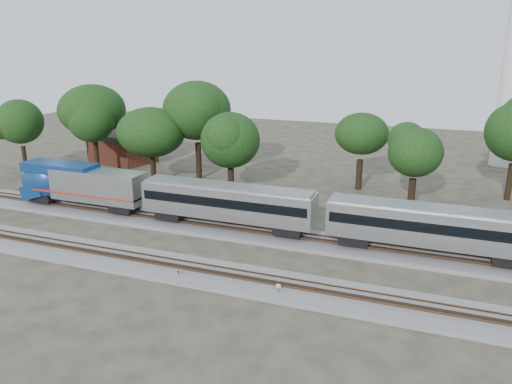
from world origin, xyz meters
TOP-DOWN VIEW (x-y plane):
  - ground at (0.00, 0.00)m, footprint 160.00×160.00m
  - track_far at (0.00, 6.00)m, footprint 160.00×5.00m
  - track_near at (0.00, -4.00)m, footprint 160.00×5.00m
  - switch_stand_red at (1.34, -5.53)m, footprint 0.27×0.13m
  - switch_stand_white at (10.00, -5.38)m, footprint 0.36×0.07m
  - switch_lever at (8.06, -5.48)m, footprint 0.57×0.45m
  - brick_building at (-27.78, 28.64)m, footprint 11.06×8.96m
  - tree_0 at (-36.59, 16.87)m, footprint 7.95×7.95m
  - tree_1 at (-26.10, 19.97)m, footprint 9.75×9.75m
  - tree_2 at (-16.03, 18.98)m, footprint 7.35×7.35m
  - tree_3 at (-11.22, 23.31)m, footprint 9.98×9.98m
  - tree_4 at (-4.26, 18.63)m, footprint 7.12×7.12m
  - tree_5 at (10.99, 26.31)m, footprint 7.61×7.61m
  - tree_6 at (18.11, 20.00)m, footprint 7.02×7.02m

SIDE VIEW (x-z plane):
  - ground at x=0.00m, z-range 0.00..0.00m
  - switch_lever at x=8.06m, z-range 0.00..0.30m
  - track_far at x=0.00m, z-range -0.16..0.57m
  - track_near at x=0.00m, z-range -0.16..0.57m
  - switch_stand_red at x=1.34m, z-range 0.12..1.01m
  - switch_stand_white at x=10.00m, z-range 0.16..1.30m
  - brick_building at x=-27.78m, z-range 0.02..4.68m
  - tree_6 at x=18.11m, z-range 1.93..11.83m
  - tree_4 at x=-4.26m, z-range 1.96..12.00m
  - tree_2 at x=-16.03m, z-range 2.03..12.40m
  - tree_5 at x=10.99m, z-range 2.10..12.84m
  - tree_0 at x=-36.59m, z-range 2.20..13.41m
  - tree_1 at x=-26.10m, z-range 2.71..16.45m
  - tree_3 at x=-11.22m, z-range 2.77..16.84m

